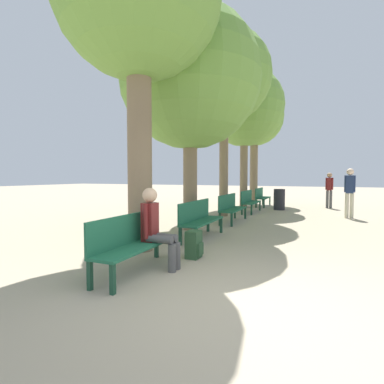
# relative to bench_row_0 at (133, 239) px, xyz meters

# --- Properties ---
(ground_plane) EXTENTS (80.00, 80.00, 0.00)m
(ground_plane) POSITION_rel_bench_row_0_xyz_m (1.80, -0.51, -0.50)
(ground_plane) COLOR tan
(bench_row_0) EXTENTS (0.45, 1.78, 0.87)m
(bench_row_0) POSITION_rel_bench_row_0_xyz_m (0.00, 0.00, 0.00)
(bench_row_0) COLOR #1E6042
(bench_row_0) RESTS_ON ground_plane
(bench_row_1) EXTENTS (0.45, 1.78, 0.87)m
(bench_row_1) POSITION_rel_bench_row_0_xyz_m (0.00, 2.68, 0.00)
(bench_row_1) COLOR #1E6042
(bench_row_1) RESTS_ON ground_plane
(bench_row_2) EXTENTS (0.45, 1.78, 0.87)m
(bench_row_2) POSITION_rel_bench_row_0_xyz_m (0.00, 5.36, 0.00)
(bench_row_2) COLOR #1E6042
(bench_row_2) RESTS_ON ground_plane
(bench_row_3) EXTENTS (0.45, 1.78, 0.87)m
(bench_row_3) POSITION_rel_bench_row_0_xyz_m (0.00, 8.05, 0.00)
(bench_row_3) COLOR #1E6042
(bench_row_3) RESTS_ON ground_plane
(bench_row_4) EXTENTS (0.45, 1.78, 0.87)m
(bench_row_4) POSITION_rel_bench_row_0_xyz_m (0.00, 10.73, 0.00)
(bench_row_4) COLOR #1E6042
(bench_row_4) RESTS_ON ground_plane
(tree_row_1) EXTENTS (3.75, 3.75, 5.93)m
(tree_row_1) POSITION_rel_bench_row_0_xyz_m (-0.64, 3.62, 3.53)
(tree_row_1) COLOR #7A664C
(tree_row_1) RESTS_ON ground_plane
(tree_row_2) EXTENTS (3.36, 3.36, 6.70)m
(tree_row_2) POSITION_rel_bench_row_0_xyz_m (-0.64, 6.66, 4.49)
(tree_row_2) COLOR #7A664C
(tree_row_2) RESTS_ON ground_plane
(tree_row_3) EXTENTS (3.56, 3.56, 6.36)m
(tree_row_3) POSITION_rel_bench_row_0_xyz_m (-0.64, 9.75, 4.06)
(tree_row_3) COLOR #7A664C
(tree_row_3) RESTS_ON ground_plane
(tree_row_4) EXTENTS (3.01, 3.01, 6.04)m
(tree_row_4) POSITION_rel_bench_row_0_xyz_m (-0.64, 11.98, 3.98)
(tree_row_4) COLOR #7A664C
(tree_row_4) RESTS_ON ground_plane
(person_seated) EXTENTS (0.61, 0.35, 1.27)m
(person_seated) POSITION_rel_bench_row_0_xyz_m (0.23, 0.30, 0.17)
(person_seated) COLOR #4C4C4C
(person_seated) RESTS_ON ground_plane
(backpack) EXTENTS (0.26, 0.30, 0.49)m
(backpack) POSITION_rel_bench_row_0_xyz_m (0.55, 1.07, -0.26)
(backpack) COLOR #284C2D
(backpack) RESTS_ON ground_plane
(pedestrian_near) EXTENTS (0.32, 0.24, 1.60)m
(pedestrian_near) POSITION_rel_bench_row_0_xyz_m (2.97, 11.02, 0.42)
(pedestrian_near) COLOR #4C4C4C
(pedestrian_near) RESTS_ON ground_plane
(pedestrian_mid) EXTENTS (0.35, 0.23, 1.72)m
(pedestrian_mid) POSITION_rel_bench_row_0_xyz_m (3.53, 7.79, 0.48)
(pedestrian_mid) COLOR beige
(pedestrian_mid) RESTS_ON ground_plane
(trash_bin) EXTENTS (0.47, 0.47, 0.89)m
(trash_bin) POSITION_rel_bench_row_0_xyz_m (0.99, 9.45, -0.05)
(trash_bin) COLOR #232328
(trash_bin) RESTS_ON ground_plane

